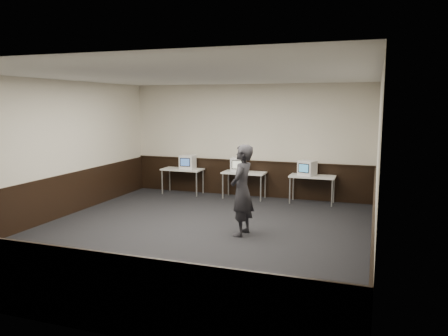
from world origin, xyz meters
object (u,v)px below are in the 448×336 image
(emac_right, at_px, (307,168))
(emac_center, at_px, (238,164))
(desk_center, at_px, (244,174))
(person, at_px, (242,190))
(desk_left, at_px, (183,171))
(emac_left, at_px, (188,162))
(desk_right, at_px, (312,178))

(emac_right, bearing_deg, emac_center, -163.37)
(desk_center, bearing_deg, emac_right, -0.50)
(person, bearing_deg, desk_center, -159.88)
(desk_left, distance_m, person, 4.40)
(person, bearing_deg, emac_left, -137.11)
(desk_left, relative_size, person, 0.65)
(desk_left, distance_m, desk_center, 1.90)
(emac_left, bearing_deg, desk_left, -175.56)
(emac_left, xyz_separation_m, emac_center, (1.56, -0.00, -0.00))
(desk_center, height_order, emac_left, emac_left)
(desk_left, height_order, person, person)
(emac_left, bearing_deg, desk_center, -4.40)
(emac_center, bearing_deg, desk_center, -16.07)
(emac_center, height_order, person, person)
(emac_center, distance_m, emac_right, 1.94)
(emac_right, bearing_deg, emac_left, -162.91)
(desk_right, height_order, emac_left, emac_left)
(desk_center, xyz_separation_m, emac_left, (-1.74, 0.02, 0.28))
(desk_left, height_order, emac_center, emac_center)
(desk_center, bearing_deg, desk_left, 180.00)
(emac_left, bearing_deg, emac_center, -3.71)
(desk_left, height_order, emac_left, emac_left)
(desk_left, height_order, emac_right, emac_right)
(desk_right, relative_size, emac_left, 2.59)
(desk_center, xyz_separation_m, emac_center, (-0.18, 0.02, 0.27))
(desk_center, relative_size, desk_right, 1.00)
(emac_center, bearing_deg, emac_right, -10.52)
(desk_center, xyz_separation_m, emac_right, (1.76, -0.02, 0.27))
(desk_right, bearing_deg, emac_right, -173.67)
(desk_left, distance_m, emac_right, 3.67)
(desk_left, bearing_deg, person, -49.55)
(emac_left, bearing_deg, desk_right, -4.01)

